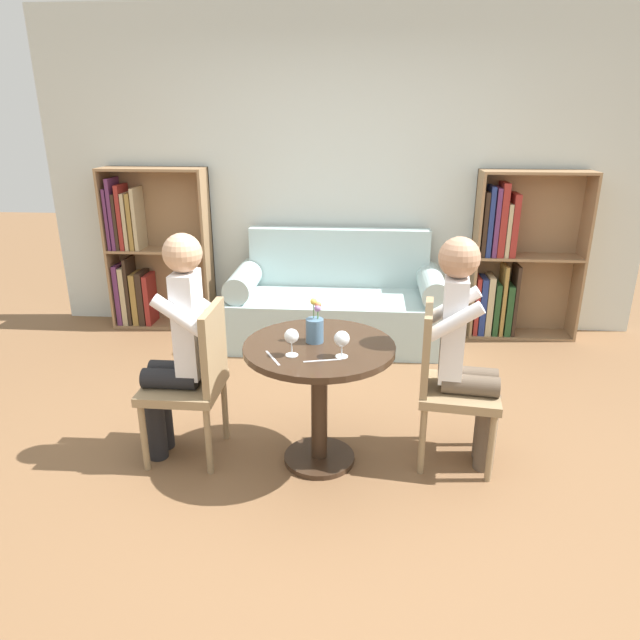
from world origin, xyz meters
The scene contains 15 objects.
ground_plane centered at (0.00, 0.00, 0.00)m, with size 16.00×16.00×0.00m, color brown.
back_wall centered at (0.00, 2.26, 1.35)m, with size 5.20×0.05×2.70m.
round_table centered at (0.00, 0.00, 0.54)m, with size 0.81×0.81×0.71m.
couch centered at (0.00, 1.84, 0.31)m, with size 1.78×0.80×0.92m.
bookshelf_left centered at (-1.73, 2.10, 0.66)m, with size 0.90×0.28×1.42m.
bookshelf_right centered at (1.47, 2.10, 0.66)m, with size 0.90×0.28×1.42m.
chair_left centered at (-0.69, 0.01, 0.49)m, with size 0.42×0.42×0.90m.
chair_right centered at (0.69, 0.09, 0.49)m, with size 0.47×0.47×0.90m.
person_left centered at (-0.77, 0.01, 0.69)m, with size 0.42×0.34×1.29m.
person_right centered at (0.77, 0.07, 0.69)m, with size 0.44×0.37×1.28m.
wine_glass_left centered at (-0.13, -0.15, 0.81)m, with size 0.07×0.07×0.14m.
wine_glass_right centered at (0.12, -0.15, 0.80)m, with size 0.08×0.08×0.14m.
flower_vase centered at (-0.03, 0.04, 0.79)m, with size 0.09×0.09×0.24m.
knife_left_setting centered at (-0.22, -0.19, 0.71)m, with size 0.10×0.17×0.00m.
fork_left_setting centered at (0.03, -0.21, 0.71)m, with size 0.19×0.06×0.00m.
Camera 1 is at (0.23, -2.76, 1.86)m, focal length 32.00 mm.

